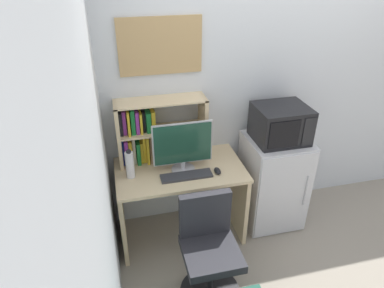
# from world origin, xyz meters

# --- Properties ---
(wall_back) EXTENTS (6.40, 0.04, 2.60)m
(wall_back) POSITION_xyz_m (0.40, 0.02, 1.30)
(wall_back) COLOR silver
(wall_back) RESTS_ON ground_plane
(wall_left) EXTENTS (0.04, 4.40, 2.60)m
(wall_left) POSITION_xyz_m (-1.62, -1.60, 1.30)
(wall_left) COLOR silver
(wall_left) RESTS_ON ground_plane
(desk) EXTENTS (1.11, 0.64, 0.75)m
(desk) POSITION_xyz_m (-0.99, -0.32, 0.51)
(desk) COLOR beige
(desk) RESTS_ON ground_plane
(hutch_bookshelf) EXTENTS (0.78, 0.24, 0.57)m
(hutch_bookshelf) POSITION_xyz_m (-1.23, -0.11, 1.04)
(hutch_bookshelf) COLOR beige
(hutch_bookshelf) RESTS_ON desk
(monitor) EXTENTS (0.51, 0.20, 0.45)m
(monitor) POSITION_xyz_m (-0.97, -0.35, 0.99)
(monitor) COLOR #B7B7BC
(monitor) RESTS_ON desk
(keyboard) EXTENTS (0.43, 0.12, 0.02)m
(keyboard) POSITION_xyz_m (-0.97, -0.45, 0.76)
(keyboard) COLOR #333338
(keyboard) RESTS_ON desk
(computer_mouse) EXTENTS (0.05, 0.10, 0.03)m
(computer_mouse) POSITION_xyz_m (-0.70, -0.45, 0.77)
(computer_mouse) COLOR black
(computer_mouse) RESTS_ON desk
(water_bottle) EXTENTS (0.07, 0.07, 0.26)m
(water_bottle) POSITION_xyz_m (-1.42, -0.34, 0.87)
(water_bottle) COLOR silver
(water_bottle) RESTS_ON desk
(mini_fridge) EXTENTS (0.55, 0.54, 0.91)m
(mini_fridge) POSITION_xyz_m (-0.08, -0.30, 0.46)
(mini_fridge) COLOR silver
(mini_fridge) RESTS_ON ground_plane
(microwave) EXTENTS (0.46, 0.40, 0.32)m
(microwave) POSITION_xyz_m (-0.08, -0.30, 1.07)
(microwave) COLOR black
(microwave) RESTS_ON mini_fridge
(desk_chair) EXTENTS (0.48, 0.48, 0.86)m
(desk_chair) POSITION_xyz_m (-0.91, -0.99, 0.38)
(desk_chair) COLOR black
(desk_chair) RESTS_ON ground_plane
(wall_corkboard) EXTENTS (0.68, 0.02, 0.46)m
(wall_corkboard) POSITION_xyz_m (-1.07, -0.01, 1.74)
(wall_corkboard) COLOR tan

